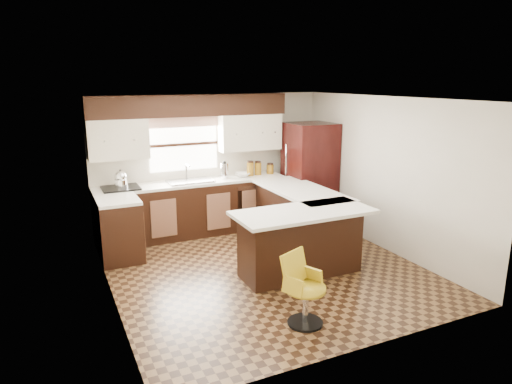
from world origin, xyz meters
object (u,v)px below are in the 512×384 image
peninsula_return (301,243)px  bar_chair (306,290)px  peninsula_long (298,219)px  refrigerator (309,174)px

peninsula_return → bar_chair: 1.35m
peninsula_long → bar_chair: 2.45m
peninsula_long → peninsula_return: (-0.53, -0.97, 0.00)m
refrigerator → bar_chair: (-1.93, -3.09, -0.53)m
peninsula_return → bar_chair: bearing=-118.0°
peninsula_return → refrigerator: (1.30, 1.90, 0.49)m
peninsula_long → bar_chair: bearing=-118.1°
peninsula_long → bar_chair: size_ratio=2.39×
peninsula_long → peninsula_return: same height
peninsula_long → bar_chair: (-1.16, -2.16, -0.04)m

